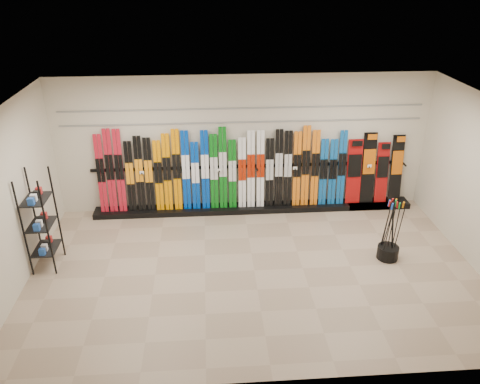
{
  "coord_description": "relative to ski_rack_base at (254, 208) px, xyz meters",
  "views": [
    {
      "loc": [
        -0.76,
        -6.93,
        5.01
      ],
      "look_at": [
        -0.19,
        1.0,
        1.1
      ],
      "focal_mm": 35.0,
      "sensor_mm": 36.0,
      "label": 1
    }
  ],
  "objects": [
    {
      "name": "slatwall_rail_0",
      "position": [
        -0.22,
        0.2,
        1.94
      ],
      "size": [
        7.6,
        0.02,
        0.03
      ],
      "primitive_type": "cube",
      "color": "gray",
      "rests_on": "back_wall"
    },
    {
      "name": "ceiling",
      "position": [
        -0.22,
        -2.28,
        2.94
      ],
      "size": [
        8.0,
        8.0,
        0.0
      ],
      "primitive_type": "plane",
      "rotation": [
        3.14,
        0.0,
        0.0
      ],
      "color": "silver",
      "rests_on": "back_wall"
    },
    {
      "name": "snowboards",
      "position": [
        2.68,
        0.07,
        0.8
      ],
      "size": [
        1.26,
        0.25,
        1.59
      ],
      "color": "#990C0C",
      "rests_on": "ski_rack_base"
    },
    {
      "name": "pole_bin",
      "position": [
        2.31,
        -2.06,
        0.07
      ],
      "size": [
        0.39,
        0.39,
        0.25
      ],
      "primitive_type": "cylinder",
      "color": "black",
      "rests_on": "floor"
    },
    {
      "name": "floor",
      "position": [
        -0.22,
        -2.28,
        -0.06
      ],
      "size": [
        8.0,
        8.0,
        0.0
      ],
      "primitive_type": "plane",
      "color": "gray",
      "rests_on": "ground"
    },
    {
      "name": "back_wall",
      "position": [
        -0.22,
        0.22,
        1.44
      ],
      "size": [
        8.0,
        0.0,
        8.0
      ],
      "primitive_type": "plane",
      "rotation": [
        1.57,
        0.0,
        0.0
      ],
      "color": "beige",
      "rests_on": "floor"
    },
    {
      "name": "slatwall_rail_1",
      "position": [
        -0.22,
        0.2,
        2.24
      ],
      "size": [
        7.6,
        0.02,
        0.03
      ],
      "primitive_type": "cube",
      "color": "gray",
      "rests_on": "back_wall"
    },
    {
      "name": "ski_poles",
      "position": [
        2.31,
        -2.04,
        0.55
      ],
      "size": [
        0.33,
        0.28,
        1.18
      ],
      "color": "black",
      "rests_on": "pole_bin"
    },
    {
      "name": "left_wall",
      "position": [
        -4.22,
        -2.28,
        1.44
      ],
      "size": [
        0.0,
        5.0,
        5.0
      ],
      "primitive_type": "plane",
      "rotation": [
        1.57,
        0.0,
        1.57
      ],
      "color": "beige",
      "rests_on": "floor"
    },
    {
      "name": "skis",
      "position": [
        -0.7,
        0.03,
        0.9
      ],
      "size": [
        5.37,
        0.2,
        1.84
      ],
      "color": "red",
      "rests_on": "ski_rack_base"
    },
    {
      "name": "ski_rack_base",
      "position": [
        0.0,
        0.0,
        0.0
      ],
      "size": [
        8.0,
        0.4,
        0.12
      ],
      "primitive_type": "cube",
      "color": "black",
      "rests_on": "floor"
    },
    {
      "name": "accessory_rack",
      "position": [
        -3.97,
        -1.82,
        0.86
      ],
      "size": [
        0.4,
        0.6,
        1.83
      ],
      "primitive_type": "cube",
      "color": "black",
      "rests_on": "floor"
    }
  ]
}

